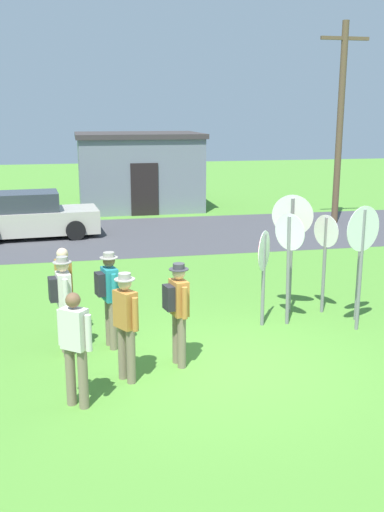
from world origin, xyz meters
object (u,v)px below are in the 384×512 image
stop_sign_far_back (360,247)px  person_in_blue (63,299)px  parked_car_on_street (30,217)px  utility_pole (340,120)px  stop_sign_rear_right (325,248)px  stop_sign_leaning_left (264,262)px  stop_sign_rear_left (362,245)px  person_in_teal (109,293)px  stop_sign_low_front (292,232)px  person_near_signs (126,321)px  stop_sign_tallest (289,250)px  person_holding_notes (178,307)px  person_with_sunhat (75,344)px  person_in_dark_shirt (64,287)px

stop_sign_far_back → person_in_blue: (-5.71, -0.60, -0.50)m
parked_car_on_street → person_in_blue: bearing=-83.4°
utility_pole → parked_car_on_street: size_ratio=1.62×
stop_sign_far_back → stop_sign_rear_right: 0.75m
stop_sign_leaning_left → stop_sign_rear_left: stop_sign_rear_left is taller
stop_sign_far_back → stop_sign_rear_right: size_ratio=1.08×
person_in_teal → parked_car_on_street: bearing=101.1°
stop_sign_low_front → stop_sign_rear_left: bearing=-51.3°
stop_sign_low_front → utility_pole: bearing=60.3°
person_in_teal → stop_sign_low_front: bearing=16.5°
stop_sign_leaning_left → person_near_signs: 3.43m
stop_sign_rear_right → person_in_blue: size_ratio=1.19×
stop_sign_rear_right → person_in_teal: (-4.46, -1.02, -0.38)m
utility_pole → stop_sign_tallest: bearing=-119.4°
stop_sign_low_front → person_near_signs: stop_sign_low_front is taller
stop_sign_far_back → person_near_signs: stop_sign_far_back is taller
stop_sign_low_front → stop_sign_tallest: bearing=-114.6°
person_holding_notes → stop_sign_leaning_left: bearing=38.0°
stop_sign_low_front → person_with_sunhat: size_ratio=1.47×
stop_sign_leaning_left → stop_sign_low_front: 1.06m
stop_sign_far_back → person_holding_notes: 4.17m
person_in_dark_shirt → person_in_teal: 1.05m
parked_car_on_street → person_with_sunhat: 12.22m
stop_sign_rear_right → person_with_sunhat: 5.95m
person_in_dark_shirt → stop_sign_rear_right: bearing=3.4°
stop_sign_far_back → person_near_signs: bearing=-159.0°
stop_sign_leaning_left → person_near_signs: bearing=-145.7°
person_holding_notes → person_in_teal: same height
stop_sign_far_back → person_with_sunhat: stop_sign_far_back is taller
stop_sign_low_front → stop_sign_leaning_left: bearing=-143.1°
stop_sign_leaning_left → person_in_teal: size_ratio=1.09×
stop_sign_rear_left → person_holding_notes: (-3.66, -0.94, -0.65)m
stop_sign_rear_right → person_near_signs: size_ratio=1.19×
stop_sign_rear_right → stop_sign_low_front: stop_sign_low_front is taller
utility_pole → stop_sign_rear_right: (-4.65, -9.47, -2.38)m
utility_pole → person_in_blue: size_ratio=4.14×
stop_sign_rear_left → person_in_dark_shirt: stop_sign_rear_left is taller
person_with_sunhat → person_near_signs: bearing=41.6°
stop_sign_leaning_left → person_with_sunhat: (-3.59, -2.61, -0.33)m
stop_sign_rear_left → person_in_blue: bearing=-178.9°
stop_sign_rear_right → person_near_signs: (-4.30, -2.41, -0.40)m
stop_sign_far_back → person_near_signs: (-4.76, -1.83, -0.53)m
stop_sign_rear_right → stop_sign_far_back: bearing=-51.0°
stop_sign_far_back → stop_sign_low_front: 1.36m
person_in_dark_shirt → utility_pole: bearing=44.7°
person_in_dark_shirt → person_with_sunhat: bearing=-86.4°
parked_car_on_street → stop_sign_far_back: 11.87m
stop_sign_tallest → parked_car_on_street: bearing=119.7°
person_with_sunhat → utility_pole: bearing=52.3°
person_in_blue → utility_pole: bearing=47.1°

